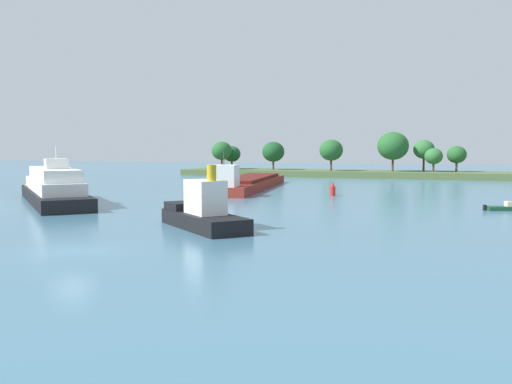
{
  "coord_description": "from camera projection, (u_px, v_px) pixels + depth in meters",
  "views": [
    {
      "loc": [
        22.07,
        -27.39,
        6.19
      ],
      "look_at": [
        -0.18,
        32.47,
        1.2
      ],
      "focal_mm": 39.27,
      "sensor_mm": 36.0,
      "label": 1
    }
  ],
  "objects": [
    {
      "name": "white_riverboat",
      "position": [
        54.0,
        188.0,
        63.53
      ],
      "size": [
        22.04,
        21.16,
        6.48
      ],
      "color": "black",
      "rests_on": "ground"
    },
    {
      "name": "ground_plane",
      "position": [
        72.0,
        251.0,
        33.75
      ],
      "size": [
        400.0,
        400.0,
        0.0
      ],
      "primitive_type": "plane",
      "color": "teal"
    },
    {
      "name": "channel_buoy_red",
      "position": [
        333.0,
        190.0,
        73.11
      ],
      "size": [
        0.7,
        0.7,
        1.9
      ],
      "color": "red",
      "rests_on": "ground"
    },
    {
      "name": "tugboat",
      "position": [
        203.0,
        212.0,
        43.29
      ],
      "size": [
        9.78,
        9.07,
        4.97
      ],
      "color": "black",
      "rests_on": "ground"
    },
    {
      "name": "fishing_skiff",
      "position": [
        505.0,
        208.0,
        56.03
      ],
      "size": [
        4.2,
        2.91,
        0.9
      ],
      "color": "#19472D",
      "rests_on": "ground"
    },
    {
      "name": "treeline_island",
      "position": [
        363.0,
        166.0,
        121.33
      ],
      "size": [
        86.75,
        14.03,
        9.65
      ],
      "color": "#4C6038",
      "rests_on": "ground"
    },
    {
      "name": "cargo_barge",
      "position": [
        247.0,
        182.0,
        86.04
      ],
      "size": [
        11.86,
        35.42,
        5.88
      ],
      "color": "maroon",
      "rests_on": "ground"
    }
  ]
}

